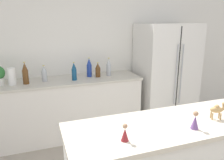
{
  "coord_description": "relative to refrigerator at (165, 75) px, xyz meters",
  "views": [
    {
      "loc": [
        -0.96,
        -0.81,
        1.75
      ],
      "look_at": [
        -0.17,
        1.42,
        1.12
      ],
      "focal_mm": 35.0,
      "sensor_mm": 36.0,
      "label": 1
    }
  ],
  "objects": [
    {
      "name": "refrigerator",
      "position": [
        0.0,
        0.0,
        0.0
      ],
      "size": [
        0.95,
        0.72,
        1.72
      ],
      "color": "silver",
      "rests_on": "ground_plane"
    },
    {
      "name": "back_bottle_0",
      "position": [
        -1.19,
        0.06,
        0.16
      ],
      "size": [
        0.08,
        0.08,
        0.23
      ],
      "color": "brown",
      "rests_on": "back_counter"
    },
    {
      "name": "camel_figurine",
      "position": [
        -0.8,
        -1.93,
        0.23
      ],
      "size": [
        0.11,
        0.08,
        0.14
      ],
      "color": "tan",
      "rests_on": "bar_counter"
    },
    {
      "name": "back_counter",
      "position": [
        -1.65,
        0.07,
        -0.4
      ],
      "size": [
        2.17,
        0.63,
        0.91
      ],
      "color": "silver",
      "rests_on": "ground_plane"
    },
    {
      "name": "back_bottle_4",
      "position": [
        -1.57,
        -0.01,
        0.18
      ],
      "size": [
        0.07,
        0.07,
        0.27
      ],
      "color": "navy",
      "rests_on": "back_counter"
    },
    {
      "name": "paper_towel_roll",
      "position": [
        -2.41,
        0.02,
        0.17
      ],
      "size": [
        0.1,
        0.1,
        0.24
      ],
      "color": "white",
      "rests_on": "back_counter"
    },
    {
      "name": "wise_man_figurine_purple",
      "position": [
        -1.07,
        -2.0,
        0.21
      ],
      "size": [
        0.06,
        0.06,
        0.13
      ],
      "color": "#6B4784",
      "rests_on": "bar_counter"
    },
    {
      "name": "back_bottle_3",
      "position": [
        -2.24,
        0.01,
        0.2
      ],
      "size": [
        0.08,
        0.08,
        0.31
      ],
      "color": "brown",
      "rests_on": "back_counter"
    },
    {
      "name": "back_bottle_5",
      "position": [
        -1.31,
        0.12,
        0.2
      ],
      "size": [
        0.08,
        0.08,
        0.3
      ],
      "color": "navy",
      "rests_on": "back_counter"
    },
    {
      "name": "back_bottle_2",
      "position": [
        -1.99,
        0.07,
        0.16
      ],
      "size": [
        0.08,
        0.08,
        0.23
      ],
      "color": "#B2B7BC",
      "rests_on": "back_counter"
    },
    {
      "name": "back_bottle_1",
      "position": [
        -1.01,
        0.08,
        0.19
      ],
      "size": [
        0.08,
        0.08,
        0.29
      ],
      "color": "#B2B7BC",
      "rests_on": "back_counter"
    },
    {
      "name": "wall_back",
      "position": [
        -1.14,
        0.4,
        0.41
      ],
      "size": [
        8.0,
        0.06,
        2.55
      ],
      "color": "white",
      "rests_on": "ground_plane"
    },
    {
      "name": "wise_man_figurine_crimson",
      "position": [
        -1.6,
        -1.99,
        0.2
      ],
      "size": [
        0.05,
        0.05,
        0.12
      ],
      "color": "maroon",
      "rests_on": "bar_counter"
    }
  ]
}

